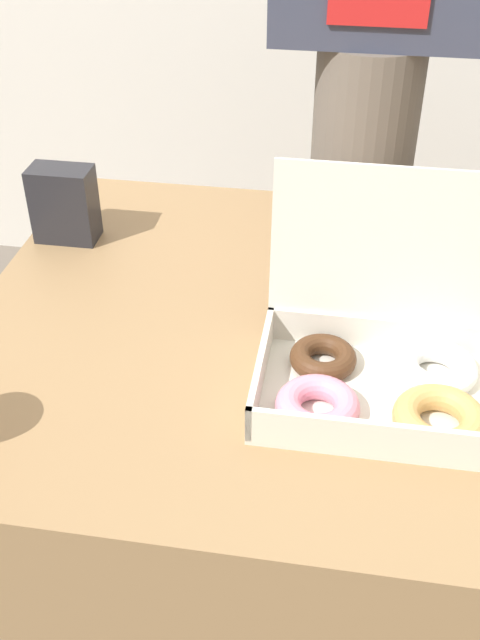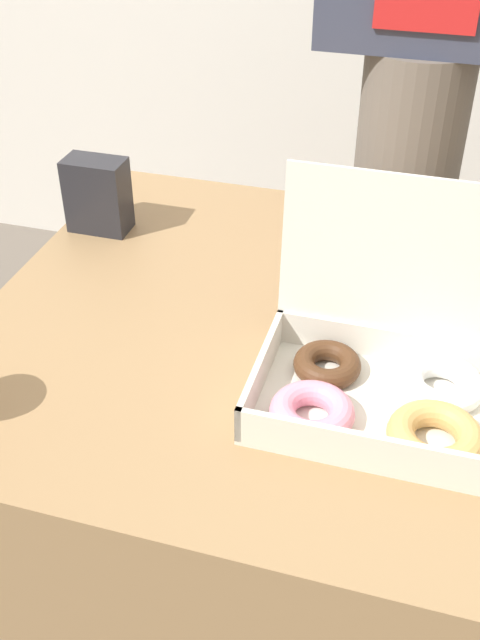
{
  "view_description": "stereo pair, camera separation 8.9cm",
  "coord_description": "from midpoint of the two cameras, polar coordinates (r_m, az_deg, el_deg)",
  "views": [
    {
      "loc": [
        0.03,
        -0.87,
        1.38
      ],
      "look_at": [
        -0.09,
        -0.16,
        0.85
      ],
      "focal_mm": 42.0,
      "sensor_mm": 36.0,
      "label": 1
    },
    {
      "loc": [
        0.12,
        -0.85,
        1.38
      ],
      "look_at": [
        -0.09,
        -0.16,
        0.85
      ],
      "focal_mm": 42.0,
      "sensor_mm": 36.0,
      "label": 2
    }
  ],
  "objects": [
    {
      "name": "ground_plane",
      "position": [
        1.63,
        2.51,
        -21.7
      ],
      "size": [
        14.0,
        14.0,
        0.0
      ],
      "primitive_type": "plane",
      "color": "#665B51"
    },
    {
      "name": "table",
      "position": [
        1.33,
        2.93,
        -13.22
      ],
      "size": [
        1.01,
        0.82,
        0.74
      ],
      "color": "#99754C",
      "rests_on": "ground_plane"
    },
    {
      "name": "donut_box",
      "position": [
        0.94,
        8.36,
        -3.74
      ],
      "size": [
        0.31,
        0.25,
        0.26
      ],
      "color": "silver",
      "rests_on": "table"
    },
    {
      "name": "napkin_holder",
      "position": [
        1.29,
        -15.22,
        8.46
      ],
      "size": [
        0.1,
        0.06,
        0.13
      ],
      "color": "#232328",
      "rests_on": "table"
    },
    {
      "name": "person_customer",
      "position": [
        1.49,
        8.39,
        20.25
      ],
      "size": [
        0.38,
        0.21,
        1.79
      ],
      "color": "#665B51",
      "rests_on": "ground_plane"
    }
  ]
}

